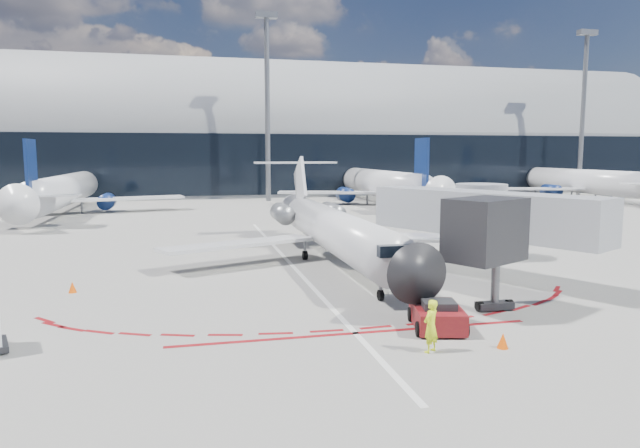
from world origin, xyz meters
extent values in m
plane|color=gray|center=(0.00, 0.00, 0.00)|extent=(260.00, 260.00, 0.00)
cube|color=silver|center=(0.00, 2.00, 0.01)|extent=(0.25, 40.00, 0.01)
cube|color=maroon|center=(0.00, -11.50, 0.01)|extent=(14.00, 0.25, 0.01)
cube|color=gray|center=(0.00, 65.00, 5.00)|extent=(150.00, 24.00, 10.00)
cylinder|color=gray|center=(0.00, 65.00, 10.00)|extent=(150.00, 24.00, 24.00)
cube|color=black|center=(0.00, 52.95, 5.00)|extent=(150.00, 0.20, 9.00)
cube|color=#969A9E|center=(9.00, -4.50, 3.60)|extent=(8.22, 12.61, 2.30)
cube|color=black|center=(5.95, -10.24, 3.60)|extent=(3.86, 3.44, 2.60)
cylinder|color=slate|center=(6.75, -9.84, 1.20)|extent=(0.36, 0.36, 2.40)
cube|color=black|center=(6.75, -9.84, 0.22)|extent=(1.60, 0.60, 0.30)
cylinder|color=#969A9E|center=(12.05, 1.24, 2.40)|extent=(3.20, 3.20, 4.80)
cylinder|color=black|center=(12.05, 1.24, 0.25)|extent=(4.00, 4.00, 0.50)
cylinder|color=slate|center=(5.00, 48.00, 12.50)|extent=(0.70, 0.70, 25.00)
cylinder|color=slate|center=(55.00, 48.00, 12.50)|extent=(0.70, 0.70, 25.00)
cylinder|color=silver|center=(2.50, 1.20, 2.14)|extent=(2.46, 20.01, 2.46)
cone|color=black|center=(2.50, -10.08, 2.14)|extent=(2.46, 2.55, 2.46)
cone|color=silver|center=(2.50, 12.84, 2.14)|extent=(2.46, 3.27, 2.46)
cube|color=black|center=(2.50, -8.62, 2.64)|extent=(1.55, 1.27, 0.50)
cube|color=silver|center=(-3.14, 2.56, 1.32)|extent=(9.74, 5.77, 0.28)
cube|color=silver|center=(8.14, 2.56, 1.32)|extent=(9.74, 5.77, 0.28)
cube|color=silver|center=(2.50, 11.93, 4.32)|extent=(0.23, 4.27, 4.34)
cube|color=silver|center=(2.50, 13.84, 5.96)|extent=(6.55, 1.46, 0.15)
cylinder|color=slate|center=(0.63, 9.20, 2.36)|extent=(1.36, 3.09, 1.36)
cylinder|color=slate|center=(4.36, 9.20, 2.36)|extent=(1.36, 3.09, 1.36)
cylinder|color=black|center=(2.50, -7.17, 0.25)|extent=(0.20, 0.51, 0.51)
cylinder|color=black|center=(1.13, 3.47, 0.29)|extent=(0.27, 0.58, 0.58)
cylinder|color=black|center=(3.86, 3.47, 0.29)|extent=(0.27, 0.58, 0.58)
cylinder|color=slate|center=(2.50, -7.17, 0.50)|extent=(0.16, 0.16, 1.00)
cube|color=maroon|center=(3.25, -11.63, 0.48)|extent=(2.37, 3.15, 0.79)
cube|color=black|center=(3.19, -11.88, 1.01)|extent=(1.44, 1.31, 0.31)
cylinder|color=slate|center=(3.70, -9.74, 0.31)|extent=(0.62, 2.25, 0.09)
cylinder|color=black|center=(2.21, -12.38, 0.28)|extent=(0.37, 0.61, 0.56)
cylinder|color=black|center=(3.84, -12.76, 0.28)|extent=(0.37, 0.61, 0.56)
cylinder|color=black|center=(2.66, -10.49, 0.28)|extent=(0.37, 0.61, 0.56)
cylinder|color=black|center=(4.29, -10.88, 0.28)|extent=(0.37, 0.61, 0.56)
imported|color=#E6FF1A|center=(1.91, -14.02, 0.92)|extent=(0.80, 0.73, 1.83)
cylinder|color=black|center=(-12.25, -10.95, 0.09)|extent=(0.15, 0.21, 0.19)
cylinder|color=black|center=(-12.64, -9.78, 0.09)|extent=(0.15, 0.21, 0.19)
cone|color=#FF5605|center=(-11.60, -2.36, 0.27)|extent=(0.39, 0.39, 0.54)
cone|color=#FF5605|center=(4.53, -14.24, 0.27)|extent=(0.39, 0.39, 0.55)
camera|label=1|loc=(-6.00, -31.44, 6.77)|focal=32.00mm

